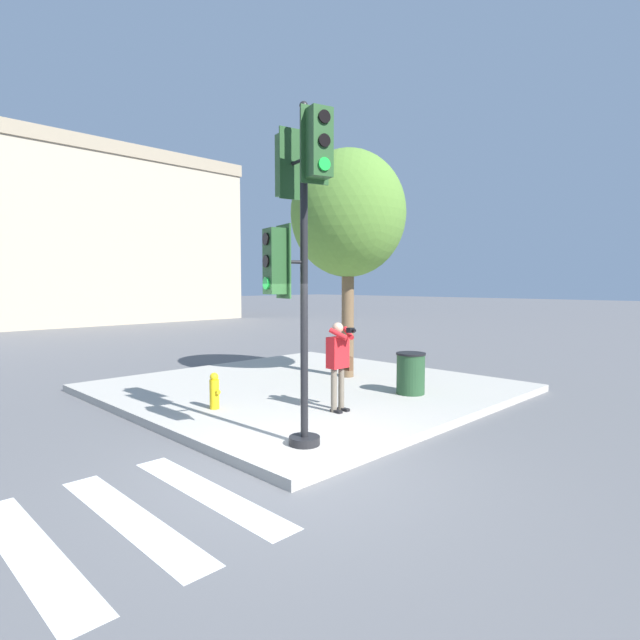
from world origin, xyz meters
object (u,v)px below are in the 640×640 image
Objects in this scene: traffic_signal_pole at (297,226)px; trash_bin at (411,373)px; fire_hydrant at (214,391)px; street_tree at (348,215)px; person_photographer at (339,359)px.

traffic_signal_pole reaches higher than trash_bin.
traffic_signal_pole is 4.93m from trash_bin.
street_tree is at bearing 5.72° from fire_hydrant.
traffic_signal_pole is 5.57m from street_tree.
person_photographer is 2.41m from fire_hydrant.
street_tree is at bearing 34.33° from traffic_signal_pole.
fire_hydrant is at bearing 131.11° from person_photographer.
person_photographer is at bearing -48.89° from fire_hydrant.
fire_hydrant is (-1.53, 1.75, -0.64)m from person_photographer.
traffic_signal_pole reaches higher than person_photographer.
street_tree reaches higher than trash_bin.
trash_bin is (4.03, 0.84, -2.71)m from traffic_signal_pole.
person_photographer is at bearing -140.81° from street_tree.
person_photographer is 4.61m from street_tree.
traffic_signal_pole is at bearing -168.26° from trash_bin.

